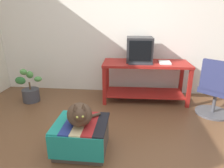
{
  "coord_description": "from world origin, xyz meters",
  "views": [
    {
      "loc": [
        0.27,
        -1.84,
        1.51
      ],
      "look_at": [
        -0.01,
        0.85,
        0.55
      ],
      "focal_mm": 32.14,
      "sensor_mm": 36.0,
      "label": 1
    }
  ],
  "objects_px": {
    "desk": "(145,75)",
    "tv_monitor": "(139,50)",
    "potted_plant": "(30,91)",
    "office_chair": "(215,92)",
    "ottoman_with_blanket": "(82,136)",
    "book": "(165,62)",
    "cat": "(80,114)",
    "keyboard": "(140,63)"
  },
  "relations": [
    {
      "from": "tv_monitor",
      "to": "keyboard",
      "type": "relative_size",
      "value": 1.13
    },
    {
      "from": "keyboard",
      "to": "potted_plant",
      "type": "distance_m",
      "value": 2.01
    },
    {
      "from": "desk",
      "to": "tv_monitor",
      "type": "distance_m",
      "value": 0.45
    },
    {
      "from": "tv_monitor",
      "to": "cat",
      "type": "relative_size",
      "value": 1.03
    },
    {
      "from": "keyboard",
      "to": "potted_plant",
      "type": "bearing_deg",
      "value": -178.14
    },
    {
      "from": "tv_monitor",
      "to": "office_chair",
      "type": "bearing_deg",
      "value": -27.44
    },
    {
      "from": "book",
      "to": "ottoman_with_blanket",
      "type": "relative_size",
      "value": 0.42
    },
    {
      "from": "keyboard",
      "to": "office_chair",
      "type": "relative_size",
      "value": 0.45
    },
    {
      "from": "ottoman_with_blanket",
      "to": "desk",
      "type": "bearing_deg",
      "value": 62.9
    },
    {
      "from": "tv_monitor",
      "to": "desk",
      "type": "bearing_deg",
      "value": -31.34
    },
    {
      "from": "keyboard",
      "to": "office_chair",
      "type": "distance_m",
      "value": 1.22
    },
    {
      "from": "tv_monitor",
      "to": "keyboard",
      "type": "xyz_separation_m",
      "value": [
        0.02,
        -0.21,
        -0.19
      ]
    },
    {
      "from": "cat",
      "to": "office_chair",
      "type": "bearing_deg",
      "value": 14.6
    },
    {
      "from": "desk",
      "to": "tv_monitor",
      "type": "relative_size",
      "value": 3.32
    },
    {
      "from": "office_chair",
      "to": "potted_plant",
      "type": "bearing_deg",
      "value": 35.65
    },
    {
      "from": "cat",
      "to": "potted_plant",
      "type": "distance_m",
      "value": 1.84
    },
    {
      "from": "desk",
      "to": "office_chair",
      "type": "height_order",
      "value": "office_chair"
    },
    {
      "from": "ottoman_with_blanket",
      "to": "cat",
      "type": "height_order",
      "value": "cat"
    },
    {
      "from": "potted_plant",
      "to": "office_chair",
      "type": "distance_m",
      "value": 3.08
    },
    {
      "from": "desk",
      "to": "cat",
      "type": "height_order",
      "value": "desk"
    },
    {
      "from": "office_chair",
      "to": "book",
      "type": "bearing_deg",
      "value": 7.47
    },
    {
      "from": "keyboard",
      "to": "potted_plant",
      "type": "relative_size",
      "value": 0.64
    },
    {
      "from": "tv_monitor",
      "to": "office_chair",
      "type": "relative_size",
      "value": 0.51
    },
    {
      "from": "desk",
      "to": "book",
      "type": "bearing_deg",
      "value": -8.3
    },
    {
      "from": "desk",
      "to": "potted_plant",
      "type": "bearing_deg",
      "value": -174.14
    },
    {
      "from": "office_chair",
      "to": "keyboard",
      "type": "bearing_deg",
      "value": 22.66
    },
    {
      "from": "keyboard",
      "to": "cat",
      "type": "bearing_deg",
      "value": -117.11
    },
    {
      "from": "book",
      "to": "tv_monitor",
      "type": "bearing_deg",
      "value": 165.74
    },
    {
      "from": "keyboard",
      "to": "ottoman_with_blanket",
      "type": "bearing_deg",
      "value": -118.04
    },
    {
      "from": "ottoman_with_blanket",
      "to": "potted_plant",
      "type": "xyz_separation_m",
      "value": [
        -1.26,
        1.26,
        0.02
      ]
    },
    {
      "from": "desk",
      "to": "tv_monitor",
      "type": "bearing_deg",
      "value": 148.66
    },
    {
      "from": "desk",
      "to": "cat",
      "type": "xyz_separation_m",
      "value": [
        -0.78,
        -1.58,
        0.01
      ]
    },
    {
      "from": "ottoman_with_blanket",
      "to": "office_chair",
      "type": "distance_m",
      "value": 2.1
    },
    {
      "from": "keyboard",
      "to": "cat",
      "type": "height_order",
      "value": "keyboard"
    },
    {
      "from": "ottoman_with_blanket",
      "to": "cat",
      "type": "bearing_deg",
      "value": -81.11
    },
    {
      "from": "potted_plant",
      "to": "cat",
      "type": "bearing_deg",
      "value": -46.01
    },
    {
      "from": "ottoman_with_blanket",
      "to": "potted_plant",
      "type": "height_order",
      "value": "potted_plant"
    },
    {
      "from": "keyboard",
      "to": "cat",
      "type": "relative_size",
      "value": 0.91
    },
    {
      "from": "tv_monitor",
      "to": "cat",
      "type": "distance_m",
      "value": 1.83
    },
    {
      "from": "ottoman_with_blanket",
      "to": "office_chair",
      "type": "bearing_deg",
      "value": 30.24
    },
    {
      "from": "keyboard",
      "to": "desk",
      "type": "bearing_deg",
      "value": 51.07
    },
    {
      "from": "desk",
      "to": "tv_monitor",
      "type": "height_order",
      "value": "tv_monitor"
    }
  ]
}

